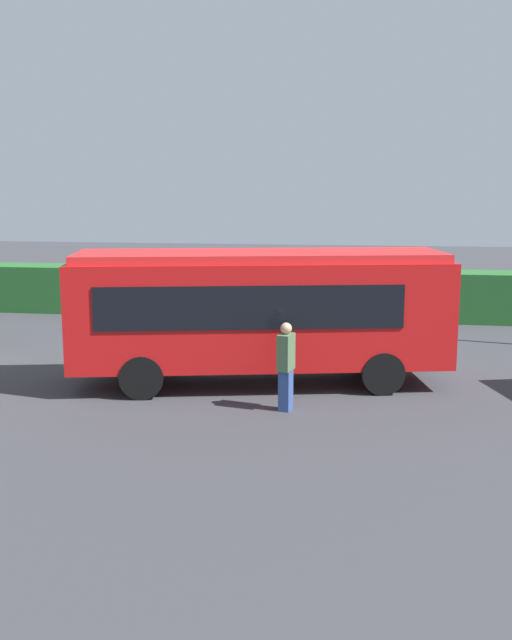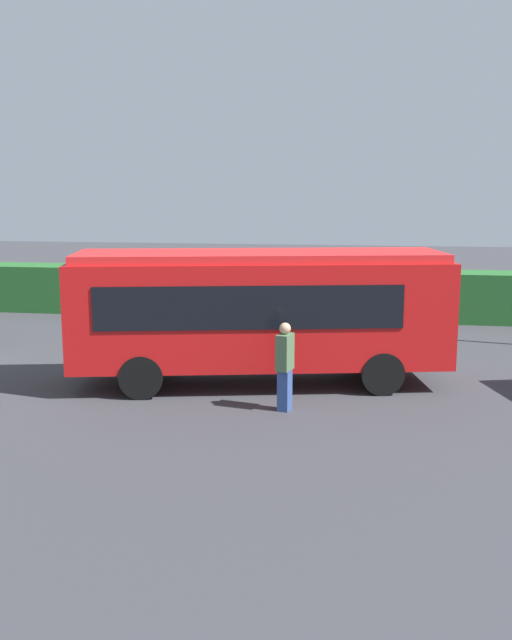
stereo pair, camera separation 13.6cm
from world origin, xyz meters
name	(u,v)px [view 2 (the right image)]	position (x,y,z in m)	size (l,w,h in m)	color
ground_plane	(277,365)	(0.00, 0.00, 0.00)	(84.03, 84.03, 0.00)	#38383D
bus_red	(260,309)	(-0.18, -1.96, 1.85)	(9.24, 4.28, 3.22)	red
person_left	(285,364)	(0.66, -4.03, 1.02)	(0.37, 0.51, 1.92)	#334C8C
hedge_row	(303,293)	(0.00, 7.53, 0.88)	(54.01, 1.66, 1.76)	#256129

